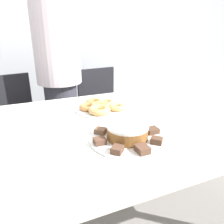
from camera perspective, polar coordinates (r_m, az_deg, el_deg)
name	(u,v)px	position (r m, az deg, el deg)	size (l,w,h in m)	color
wall_back	(54,24)	(2.69, -14.93, 21.25)	(8.00, 0.05, 2.60)	#B2B7BC
table	(112,135)	(1.23, -0.10, -6.03)	(1.83, 1.09, 0.78)	silver
person_standing	(59,77)	(2.00, -13.58, 8.91)	(0.39, 0.39, 1.65)	#383842
office_chair_left	(16,130)	(2.11, -23.79, -4.43)	(0.51, 0.51, 0.89)	black
office_chair_right	(103,117)	(2.22, -2.37, -1.21)	(0.49, 0.49, 0.89)	black
plate_cake	(127,139)	(1.02, 3.98, -7.01)	(0.35, 0.35, 0.01)	white
plate_donuts	(101,109)	(1.39, -2.90, 0.91)	(0.33, 0.33, 0.01)	white
frosted_cake	(127,131)	(1.00, 4.04, -5.04)	(0.19, 0.19, 0.07)	brown
lamington_0	(135,125)	(1.13, 6.07, -3.29)	(0.07, 0.07, 0.02)	brown
lamington_1	(115,125)	(1.12, 0.83, -3.30)	(0.05, 0.06, 0.02)	brown
lamington_2	(101,131)	(1.06, -3.01, -4.92)	(0.07, 0.07, 0.03)	brown
lamington_3	(100,141)	(0.96, -3.19, -7.59)	(0.05, 0.04, 0.03)	brown
lamington_4	(117,150)	(0.90, 1.37, -9.78)	(0.07, 0.07, 0.03)	brown
lamington_5	(142,149)	(0.91, 7.97, -9.59)	(0.05, 0.06, 0.03)	brown
lamington_6	(157,140)	(0.99, 11.55, -7.30)	(0.06, 0.06, 0.03)	#513828
lamington_7	(152,130)	(1.08, 10.41, -4.74)	(0.06, 0.05, 0.02)	#513828
donut_0	(101,105)	(1.39, -2.91, 1.74)	(0.13, 0.13, 0.03)	tan
donut_1	(95,102)	(1.45, -4.59, 2.57)	(0.11, 0.11, 0.04)	#C68447
donut_2	(89,107)	(1.37, -6.09, 1.40)	(0.12, 0.12, 0.03)	#C68447
donut_3	(99,110)	(1.30, -3.30, 0.55)	(0.13, 0.13, 0.04)	#E5AD66
donut_4	(117,107)	(1.36, 1.31, 1.29)	(0.10, 0.10, 0.03)	#E5AD66
donut_5	(106,103)	(1.44, -1.61, 2.49)	(0.11, 0.11, 0.03)	#E5AD66
napkin	(21,149)	(1.02, -22.61, -8.85)	(0.12, 0.10, 0.01)	white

